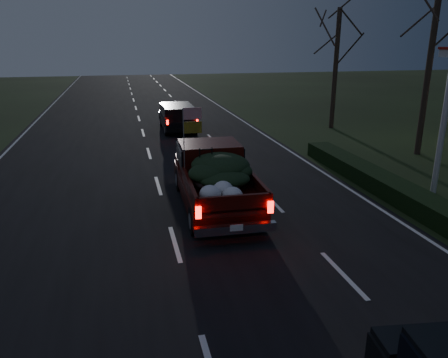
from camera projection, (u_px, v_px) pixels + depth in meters
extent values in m
plane|color=black|center=(175.00, 244.00, 11.66)|extent=(120.00, 120.00, 0.00)
cube|color=black|center=(175.00, 244.00, 11.66)|extent=(14.00, 120.00, 0.02)
cube|color=black|center=(376.00, 180.00, 16.06)|extent=(1.00, 10.00, 0.60)
cylinder|color=black|center=(430.00, 62.00, 19.59)|extent=(0.28, 0.28, 8.50)
cylinder|color=black|center=(335.00, 70.00, 26.09)|extent=(0.28, 0.28, 7.00)
cube|color=#3E0D08|center=(215.00, 188.00, 14.14)|extent=(2.29, 5.39, 0.59)
cube|color=#3E0D08|center=(209.00, 156.00, 14.79)|extent=(2.02, 1.76, 0.96)
cube|color=black|center=(209.00, 153.00, 14.76)|extent=(2.13, 1.66, 0.59)
cube|color=#3E0D08|center=(223.00, 192.00, 12.75)|extent=(2.06, 3.04, 0.06)
ellipsoid|color=black|center=(221.00, 171.00, 13.11)|extent=(1.76, 1.97, 0.64)
cylinder|color=gray|center=(184.00, 142.00, 13.49)|extent=(0.03, 0.03, 2.13)
cube|color=red|center=(193.00, 114.00, 13.27)|extent=(0.56, 0.04, 0.36)
cube|color=gold|center=(193.00, 127.00, 13.40)|extent=(0.56, 0.04, 0.36)
cube|color=black|center=(177.00, 121.00, 26.14)|extent=(1.83, 4.39, 0.55)
cube|color=black|center=(178.00, 111.00, 25.74)|extent=(1.72, 3.20, 0.73)
cube|color=black|center=(178.00, 110.00, 25.72)|extent=(1.81, 3.11, 0.44)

